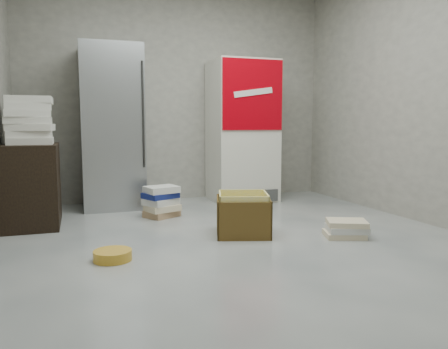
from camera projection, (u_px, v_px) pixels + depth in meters
name	position (u px, v px, depth m)	size (l,w,h in m)	color
ground	(249.00, 247.00, 3.54)	(5.00, 5.00, 0.00)	beige
room_shell	(251.00, 18.00, 3.34)	(4.04, 5.04, 2.82)	#A8A397
steel_fridge	(112.00, 128.00, 5.15)	(0.70, 0.72, 1.90)	#B0B3B9
coke_cooler	(242.00, 131.00, 5.68)	(0.80, 0.73, 1.80)	silver
wood_shelf	(32.00, 185.00, 4.27)	(0.50, 0.80, 0.80)	black
supply_box_stack	(30.00, 121.00, 4.19)	(0.44, 0.44, 0.45)	white
phonebook_stack_main	(161.00, 202.00, 4.67)	(0.43, 0.40, 0.33)	tan
phonebook_stack_side	(346.00, 229.00, 3.84)	(0.42, 0.38, 0.15)	beige
cardboard_box	(243.00, 217.00, 3.93)	(0.59, 0.59, 0.38)	yellow
bucket_lid	(113.00, 255.00, 3.19)	(0.28, 0.28, 0.07)	gold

